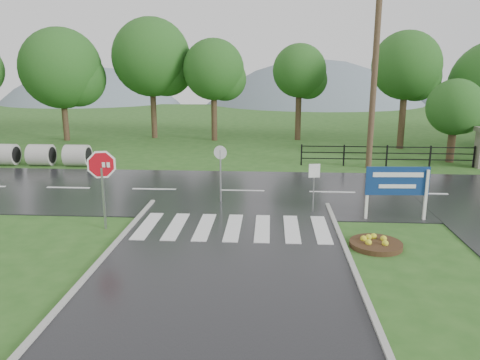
{
  "coord_description": "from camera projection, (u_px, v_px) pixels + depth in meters",
  "views": [
    {
      "loc": [
        1.22,
        -10.2,
        5.43
      ],
      "look_at": [
        0.16,
        6.0,
        1.5
      ],
      "focal_mm": 35.0,
      "sensor_mm": 36.0,
      "label": 1
    }
  ],
  "objects": [
    {
      "name": "estate_billboard",
      "position": [
        397.0,
        184.0,
        16.73
      ],
      "size": [
        2.27,
        0.17,
        1.98
      ],
      "color": "silver",
      "rests_on": "ground"
    },
    {
      "name": "entrance_tree_left",
      "position": [
        455.0,
        107.0,
        26.73
      ],
      "size": [
        3.21,
        3.21,
        4.81
      ],
      "color": "#3D2B1C",
      "rests_on": "ground"
    },
    {
      "name": "fence_west",
      "position": [
        387.0,
        154.0,
        26.11
      ],
      "size": [
        9.58,
        0.08,
        1.2
      ],
      "color": "black",
      "rests_on": "ground"
    },
    {
      "name": "culvert_pipes",
      "position": [
        5.0,
        154.0,
        26.53
      ],
      "size": [
        9.7,
        1.2,
        1.2
      ],
      "color": "#9E9B93",
      "rests_on": "ground"
    },
    {
      "name": "main_road",
      "position": [
        242.0,
        192.0,
        20.95
      ],
      "size": [
        90.0,
        8.0,
        0.04
      ],
      "primitive_type": "cube",
      "color": "black",
      "rests_on": "ground"
    },
    {
      "name": "utility_pole_east",
      "position": [
        374.0,
        77.0,
        24.7
      ],
      "size": [
        1.67,
        0.66,
        9.71
      ],
      "color": "#473523",
      "rests_on": "ground"
    },
    {
      "name": "hills",
      "position": [
        283.0,
        197.0,
        77.73
      ],
      "size": [
        102.0,
        48.0,
        48.0
      ],
      "color": "slate",
      "rests_on": "ground"
    },
    {
      "name": "stop_sign",
      "position": [
        102.0,
        172.0,
        15.66
      ],
      "size": [
        1.24,
        0.41,
        2.91
      ],
      "color": "#939399",
      "rests_on": "ground"
    },
    {
      "name": "ground",
      "position": [
        217.0,
        299.0,
        11.25
      ],
      "size": [
        120.0,
        120.0,
        0.0
      ],
      "primitive_type": "plane",
      "color": "#29571D",
      "rests_on": "ground"
    },
    {
      "name": "treeline",
      "position": [
        267.0,
        143.0,
        34.46
      ],
      "size": [
        83.2,
        5.2,
        10.0
      ],
      "color": "#1D5018",
      "rests_on": "ground"
    },
    {
      "name": "crosswalk",
      "position": [
        233.0,
        227.0,
        16.08
      ],
      "size": [
        6.5,
        2.8,
        0.02
      ],
      "color": "silver",
      "rests_on": "ground"
    },
    {
      "name": "flower_bed",
      "position": [
        376.0,
        243.0,
        14.46
      ],
      "size": [
        1.61,
        1.61,
        0.32
      ],
      "color": "#332111",
      "rests_on": "ground"
    },
    {
      "name": "reg_sign_round",
      "position": [
        220.0,
        167.0,
        18.88
      ],
      "size": [
        0.54,
        0.17,
        2.38
      ],
      "color": "#939399",
      "rests_on": "ground"
    },
    {
      "name": "reg_sign_small",
      "position": [
        314.0,
        178.0,
        17.56
      ],
      "size": [
        0.42,
        0.08,
        1.92
      ],
      "color": "#939399",
      "rests_on": "ground"
    }
  ]
}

